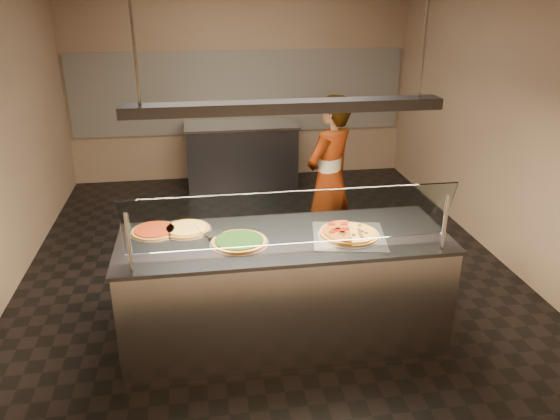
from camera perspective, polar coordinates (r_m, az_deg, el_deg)
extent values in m
cube|color=black|center=(5.86, -1.34, -5.72)|extent=(5.00, 6.00, 0.02)
cube|color=tan|center=(8.27, -4.29, 13.56)|extent=(5.00, 0.02, 3.00)
cube|color=tan|center=(2.55, 7.47, -6.97)|extent=(5.00, 0.02, 3.00)
cube|color=tan|center=(6.16, 22.64, 8.97)|extent=(0.02, 6.00, 3.00)
cube|color=silver|center=(8.27, -4.23, 12.16)|extent=(4.90, 0.02, 1.20)
cube|color=#B7B7BC|center=(4.49, 0.43, -8.39)|extent=(2.54, 0.90, 0.90)
cube|color=#3E3E44|center=(4.27, 0.44, -3.01)|extent=(2.58, 0.94, 0.03)
cylinder|color=#B7B7BC|center=(3.79, -15.50, -3.34)|extent=(0.03, 0.03, 0.44)
cylinder|color=#B7B7BC|center=(4.15, 16.85, -1.25)|extent=(0.03, 0.03, 0.44)
cube|color=white|center=(3.83, 1.28, -0.88)|extent=(2.34, 0.18, 0.47)
cube|color=silver|center=(4.30, 7.20, -2.72)|extent=(0.65, 0.65, 0.01)
cylinder|color=silver|center=(4.30, 7.21, -2.64)|extent=(0.49, 0.49, 0.01)
cylinder|color=maroon|center=(4.39, 6.66, -1.38)|extent=(0.06, 0.06, 0.01)
cylinder|color=maroon|center=(4.31, 6.88, -1.89)|extent=(0.06, 0.06, 0.01)
cylinder|color=maroon|center=(4.38, 5.39, -1.40)|extent=(0.06, 0.06, 0.01)
cylinder|color=maroon|center=(4.30, 6.13, -1.87)|extent=(0.06, 0.06, 0.01)
cylinder|color=maroon|center=(4.28, 5.97, -2.00)|extent=(0.06, 0.06, 0.01)
cylinder|color=maroon|center=(4.25, 5.56, -2.15)|extent=(0.06, 0.06, 0.01)
cylinder|color=maroon|center=(4.25, 6.46, -2.22)|extent=(0.06, 0.06, 0.01)
cylinder|color=maroon|center=(4.23, 6.54, -2.33)|extent=(0.06, 0.06, 0.01)
cube|color=#19590F|center=(4.32, 6.99, -1.80)|extent=(0.02, 0.01, 0.01)
cube|color=#19590F|center=(4.37, 5.61, -1.46)|extent=(0.02, 0.02, 0.01)
cube|color=#19590F|center=(4.30, 6.38, -1.89)|extent=(0.02, 0.02, 0.01)
cube|color=#19590F|center=(4.29, 5.59, -1.90)|extent=(0.02, 0.02, 0.01)
cube|color=#19590F|center=(4.22, 5.20, -2.30)|extent=(0.01, 0.02, 0.01)
cube|color=#19590F|center=(4.22, 6.35, -2.38)|extent=(0.02, 0.02, 0.01)
cube|color=#19590F|center=(4.19, 6.63, -2.56)|extent=(0.02, 0.02, 0.01)
cube|color=#19590F|center=(4.15, 7.39, -2.85)|extent=(0.02, 0.02, 0.01)
sphere|color=#513014|center=(4.24, 7.65, -2.59)|extent=(0.03, 0.03, 0.03)
sphere|color=#513014|center=(4.22, 8.54, -2.82)|extent=(0.03, 0.03, 0.03)
sphere|color=#513014|center=(4.24, 8.46, -2.65)|extent=(0.03, 0.03, 0.03)
sphere|color=#513014|center=(4.27, 8.31, -2.44)|extent=(0.03, 0.03, 0.03)
sphere|color=#513014|center=(4.29, 8.96, -2.37)|extent=(0.03, 0.03, 0.03)
sphere|color=#513014|center=(4.31, 8.59, -2.22)|extent=(0.03, 0.03, 0.03)
sphere|color=#513014|center=(4.32, 8.30, -2.15)|extent=(0.03, 0.03, 0.03)
sphere|color=#513014|center=(4.35, 8.25, -2.01)|extent=(0.03, 0.03, 0.03)
sphere|color=#513014|center=(4.42, 8.28, -1.58)|extent=(0.03, 0.03, 0.03)
cylinder|color=silver|center=(4.17, -4.29, -3.45)|extent=(0.45, 0.45, 0.01)
cylinder|color=#9A6225|center=(4.16, -4.29, -3.29)|extent=(0.42, 0.42, 0.02)
cylinder|color=black|center=(4.16, -4.30, -3.11)|extent=(0.37, 0.37, 0.01)
cylinder|color=silver|center=(4.44, -9.72, -2.06)|extent=(0.40, 0.40, 0.01)
cylinder|color=#9A6225|center=(4.43, -9.73, -1.93)|extent=(0.37, 0.37, 0.02)
cylinder|color=gold|center=(4.43, -9.74, -1.79)|extent=(0.32, 0.32, 0.01)
cylinder|color=silver|center=(4.46, -12.95, -2.22)|extent=(0.39, 0.39, 0.01)
cylinder|color=#9A6225|center=(4.45, -12.96, -2.10)|extent=(0.36, 0.36, 0.02)
cylinder|color=maroon|center=(4.45, -12.98, -1.95)|extent=(0.32, 0.32, 0.01)
cube|color=#B7B7BC|center=(4.29, -6.81, -2.42)|extent=(0.15, 0.14, 0.00)
cylinder|color=tan|center=(4.37, -8.34, -2.01)|extent=(0.06, 0.14, 0.02)
cube|color=#3E3E44|center=(8.04, -4.03, 5.65)|extent=(1.57, 0.70, 0.90)
cube|color=#B7B7BC|center=(7.92, -4.12, 8.87)|extent=(1.61, 0.74, 0.03)
imported|color=#252129|center=(5.73, 5.17, 3.24)|extent=(0.76, 0.74, 1.76)
cube|color=#3E3E44|center=(3.94, 0.49, 10.74)|extent=(2.30, 0.18, 0.08)
cylinder|color=#B7B7BC|center=(3.84, -15.16, 17.92)|extent=(0.02, 0.02, 1.01)
cylinder|color=#B7B7BC|center=(4.15, 15.01, 18.21)|extent=(0.02, 0.02, 1.01)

